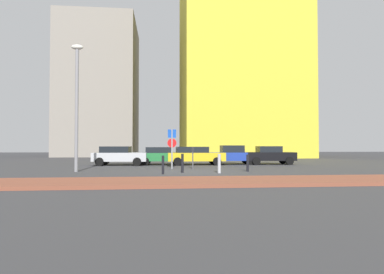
{
  "coord_description": "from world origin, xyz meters",
  "views": [
    {
      "loc": [
        -1.73,
        -19.13,
        1.53
      ],
      "look_at": [
        0.32,
        1.62,
        2.1
      ],
      "focal_mm": 30.42,
      "sensor_mm": 36.0,
      "label": 1
    }
  ],
  "objects_px": {
    "parked_car_yellow": "(195,155)",
    "traffic_bollard_near": "(219,164)",
    "parked_car_black": "(270,155)",
    "traffic_bollard_edge": "(248,163)",
    "parking_sign_post": "(172,144)",
    "street_lamp": "(77,97)",
    "parked_car_silver": "(120,155)",
    "parked_car_blue": "(232,155)",
    "parking_meter": "(193,155)",
    "traffic_bollard_far": "(163,165)",
    "parked_car_green": "(162,155)",
    "traffic_bollard_mid": "(182,163)"
  },
  "relations": [
    {
      "from": "parked_car_green",
      "to": "parking_sign_post",
      "type": "height_order",
      "value": "parking_sign_post"
    },
    {
      "from": "parked_car_silver",
      "to": "parking_sign_post",
      "type": "height_order",
      "value": "parking_sign_post"
    },
    {
      "from": "parked_car_green",
      "to": "parking_meter",
      "type": "distance_m",
      "value": 5.41
    },
    {
      "from": "street_lamp",
      "to": "traffic_bollard_edge",
      "type": "xyz_separation_m",
      "value": [
        10.13,
        -0.76,
        -3.9
      ]
    },
    {
      "from": "traffic_bollard_near",
      "to": "traffic_bollard_far",
      "type": "bearing_deg",
      "value": -173.03
    },
    {
      "from": "parked_car_silver",
      "to": "traffic_bollard_edge",
      "type": "distance_m",
      "value": 10.94
    },
    {
      "from": "traffic_bollard_far",
      "to": "traffic_bollard_edge",
      "type": "distance_m",
      "value": 5.23
    },
    {
      "from": "traffic_bollard_far",
      "to": "street_lamp",
      "type": "bearing_deg",
      "value": 157.19
    },
    {
      "from": "parked_car_green",
      "to": "traffic_bollard_near",
      "type": "distance_m",
      "value": 8.9
    },
    {
      "from": "parking_sign_post",
      "to": "parked_car_blue",
      "type": "bearing_deg",
      "value": 43.1
    },
    {
      "from": "parking_sign_post",
      "to": "street_lamp",
      "type": "relative_size",
      "value": 0.35
    },
    {
      "from": "parked_car_yellow",
      "to": "traffic_bollard_near",
      "type": "height_order",
      "value": "parked_car_yellow"
    },
    {
      "from": "parked_car_yellow",
      "to": "parked_car_black",
      "type": "height_order",
      "value": "parked_car_black"
    },
    {
      "from": "parking_sign_post",
      "to": "parked_car_silver",
      "type": "bearing_deg",
      "value": 132.24
    },
    {
      "from": "street_lamp",
      "to": "parked_car_silver",
      "type": "bearing_deg",
      "value": 74.44
    },
    {
      "from": "parking_sign_post",
      "to": "traffic_bollard_far",
      "type": "height_order",
      "value": "parking_sign_post"
    },
    {
      "from": "parked_car_silver",
      "to": "parked_car_black",
      "type": "distance_m",
      "value": 12.21
    },
    {
      "from": "traffic_bollard_far",
      "to": "traffic_bollard_edge",
      "type": "bearing_deg",
      "value": 15.23
    },
    {
      "from": "parking_meter",
      "to": "traffic_bollard_edge",
      "type": "relative_size",
      "value": 1.43
    },
    {
      "from": "parked_car_green",
      "to": "parked_car_blue",
      "type": "bearing_deg",
      "value": 1.42
    },
    {
      "from": "parked_car_silver",
      "to": "traffic_bollard_mid",
      "type": "relative_size",
      "value": 3.99
    },
    {
      "from": "street_lamp",
      "to": "traffic_bollard_far",
      "type": "relative_size",
      "value": 7.52
    },
    {
      "from": "street_lamp",
      "to": "traffic_bollard_near",
      "type": "height_order",
      "value": "street_lamp"
    },
    {
      "from": "parked_car_green",
      "to": "traffic_bollard_edge",
      "type": "xyz_separation_m",
      "value": [
        5.04,
        -7.33,
        -0.25
      ]
    },
    {
      "from": "street_lamp",
      "to": "traffic_bollard_near",
      "type": "distance_m",
      "value": 9.26
    },
    {
      "from": "parked_car_black",
      "to": "traffic_bollard_near",
      "type": "bearing_deg",
      "value": -125.16
    },
    {
      "from": "street_lamp",
      "to": "parked_car_blue",
      "type": "bearing_deg",
      "value": 31.75
    },
    {
      "from": "parking_sign_post",
      "to": "traffic_bollard_mid",
      "type": "bearing_deg",
      "value": -81.18
    },
    {
      "from": "traffic_bollard_mid",
      "to": "traffic_bollard_edge",
      "type": "xyz_separation_m",
      "value": [
        3.93,
        0.46,
        -0.04
      ]
    },
    {
      "from": "traffic_bollard_near",
      "to": "traffic_bollard_edge",
      "type": "bearing_deg",
      "value": 27.52
    },
    {
      "from": "parking_meter",
      "to": "traffic_bollard_far",
      "type": "distance_m",
      "value": 4.2
    },
    {
      "from": "parking_meter",
      "to": "traffic_bollard_near",
      "type": "relative_size",
      "value": 1.34
    },
    {
      "from": "parked_car_green",
      "to": "street_lamp",
      "type": "relative_size",
      "value": 0.53
    },
    {
      "from": "parking_meter",
      "to": "traffic_bollard_edge",
      "type": "distance_m",
      "value": 3.85
    },
    {
      "from": "parked_car_blue",
      "to": "parked_car_green",
      "type": "bearing_deg",
      "value": -178.58
    },
    {
      "from": "parked_car_yellow",
      "to": "traffic_bollard_mid",
      "type": "xyz_separation_m",
      "value": [
        -1.51,
        -7.45,
        -0.24
      ]
    },
    {
      "from": "parking_sign_post",
      "to": "street_lamp",
      "type": "height_order",
      "value": "street_lamp"
    },
    {
      "from": "parking_sign_post",
      "to": "traffic_bollard_edge",
      "type": "xyz_separation_m",
      "value": [
        4.42,
        -2.67,
        -1.16
      ]
    },
    {
      "from": "parked_car_yellow",
      "to": "parked_car_blue",
      "type": "relative_size",
      "value": 1.15
    },
    {
      "from": "traffic_bollard_mid",
      "to": "traffic_bollard_far",
      "type": "bearing_deg",
      "value": -140.56
    },
    {
      "from": "traffic_bollard_edge",
      "to": "traffic_bollard_near",
      "type": "bearing_deg",
      "value": -152.48
    },
    {
      "from": "parked_car_blue",
      "to": "parking_meter",
      "type": "xyz_separation_m",
      "value": [
        -3.79,
        -5.17,
        0.14
      ]
    },
    {
      "from": "parked_car_yellow",
      "to": "street_lamp",
      "type": "xyz_separation_m",
      "value": [
        -7.71,
        -6.23,
        3.63
      ]
    },
    {
      "from": "traffic_bollard_near",
      "to": "traffic_bollard_mid",
      "type": "relative_size",
      "value": 0.99
    },
    {
      "from": "parked_car_silver",
      "to": "parked_car_green",
      "type": "relative_size",
      "value": 1.07
    },
    {
      "from": "parked_car_blue",
      "to": "traffic_bollard_far",
      "type": "bearing_deg",
      "value": -123.11
    },
    {
      "from": "parked_car_yellow",
      "to": "traffic_bollard_near",
      "type": "relative_size",
      "value": 4.28
    },
    {
      "from": "parked_car_silver",
      "to": "traffic_bollard_edge",
      "type": "relative_size",
      "value": 4.28
    },
    {
      "from": "parking_sign_post",
      "to": "parking_meter",
      "type": "height_order",
      "value": "parking_sign_post"
    },
    {
      "from": "parked_car_yellow",
      "to": "street_lamp",
      "type": "bearing_deg",
      "value": -141.04
    }
  ]
}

